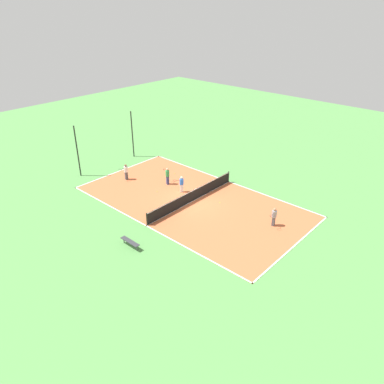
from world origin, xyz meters
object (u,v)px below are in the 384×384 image
at_px(bench, 130,242).
at_px(tennis_ball_left_sideline, 157,191).
at_px(player_near_blue, 181,183).
at_px(tennis_ball_near_net, 220,202).
at_px(tennis_ball_far_baseline, 175,173).
at_px(player_far_green, 167,175).
at_px(fence_post_back_left, 77,151).
at_px(tennis_net, 192,196).
at_px(player_near_white, 126,171).
at_px(fence_post_back_right, 132,134).
at_px(player_baseline_gray, 274,216).

xyz_separation_m(bench, tennis_ball_left_sideline, (6.83, 4.61, -0.33)).
bearing_deg(player_near_blue, tennis_ball_near_net, 139.22).
bearing_deg(player_near_blue, tennis_ball_far_baseline, -87.96).
height_order(player_far_green, fence_post_back_left, fence_post_back_left).
bearing_deg(tennis_net, player_far_green, 76.21).
distance_m(bench, tennis_ball_far_baseline, 12.28).
bearing_deg(player_far_green, tennis_net, -172.49).
height_order(player_near_blue, tennis_ball_far_baseline, player_near_blue).
bearing_deg(tennis_ball_left_sideline, player_near_blue, -47.92).
xyz_separation_m(player_near_blue, tennis_ball_near_net, (0.69, -3.75, -0.81)).
height_order(player_near_white, fence_post_back_right, fence_post_back_right).
bearing_deg(fence_post_back_left, bench, -108.82).
xyz_separation_m(player_baseline_gray, tennis_ball_far_baseline, (1.74, 12.03, -0.81)).
height_order(player_near_blue, tennis_ball_near_net, player_near_blue).
xyz_separation_m(tennis_ball_near_net, fence_post_back_left, (-4.67, 13.35, 2.42)).
bearing_deg(tennis_ball_near_net, tennis_ball_far_baseline, 76.50).
xyz_separation_m(player_baseline_gray, player_far_green, (-0.32, 10.90, 0.07)).
distance_m(player_near_white, tennis_ball_near_net, 9.68).
xyz_separation_m(bench, player_baseline_gray, (8.88, -5.88, 0.48)).
relative_size(player_far_green, tennis_ball_far_baseline, 23.58).
height_order(player_baseline_gray, tennis_ball_left_sideline, player_baseline_gray).
xyz_separation_m(bench, player_far_green, (8.56, 5.03, 0.55)).
bearing_deg(player_near_blue, player_baseline_gray, 132.66).
relative_size(bench, tennis_ball_far_baseline, 24.43).
xyz_separation_m(player_baseline_gray, player_near_white, (-2.21, 14.50, 0.02)).
bearing_deg(tennis_ball_near_net, player_near_blue, 100.44).
bearing_deg(player_near_white, tennis_ball_far_baseline, 154.36).
bearing_deg(bench, tennis_ball_near_net, -94.76).
height_order(player_baseline_gray, tennis_ball_far_baseline, player_baseline_gray).
bearing_deg(player_far_green, tennis_ball_left_sideline, 124.91).
height_order(tennis_ball_far_baseline, fence_post_back_right, fence_post_back_right).
relative_size(bench, fence_post_back_right, 0.34).
relative_size(tennis_net, player_near_blue, 6.80).
bearing_deg(player_baseline_gray, player_near_white, -94.25).
xyz_separation_m(player_baseline_gray, fence_post_back_left, (-4.58, 18.48, 1.61)).
height_order(tennis_net, player_baseline_gray, player_baseline_gray).
xyz_separation_m(tennis_ball_left_sideline, tennis_ball_near_net, (2.14, -5.35, 0.00)).
distance_m(tennis_ball_far_baseline, tennis_ball_left_sideline, 4.10).
distance_m(tennis_ball_left_sideline, fence_post_back_right, 9.30).
relative_size(tennis_ball_near_net, fence_post_back_right, 0.01).
xyz_separation_m(player_near_blue, player_near_white, (-1.61, 5.62, 0.02)).
distance_m(tennis_net, fence_post_back_right, 12.06).
relative_size(tennis_ball_far_baseline, tennis_ball_near_net, 1.00).
xyz_separation_m(player_near_blue, fence_post_back_left, (-3.98, 9.59, 1.61)).
bearing_deg(player_near_white, tennis_ball_near_net, 110.16).
height_order(player_near_blue, fence_post_back_right, fence_post_back_right).
bearing_deg(fence_post_back_right, fence_post_back_left, 180.00).
bearing_deg(player_near_blue, fence_post_back_left, -28.69).
xyz_separation_m(tennis_net, player_near_blue, (0.67, 1.84, 0.31)).
distance_m(tennis_net, bench, 7.70).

